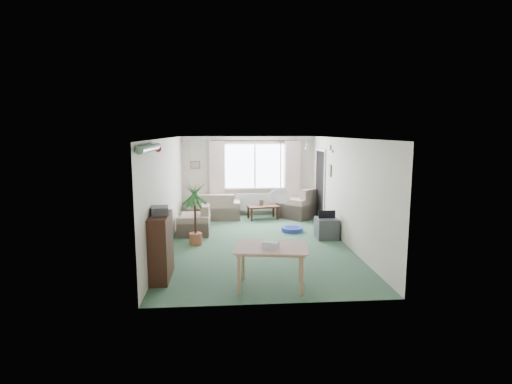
{
  "coord_description": "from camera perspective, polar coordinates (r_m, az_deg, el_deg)",
  "views": [
    {
      "loc": [
        -0.74,
        -8.84,
        2.55
      ],
      "look_at": [
        0.0,
        0.3,
        1.15
      ],
      "focal_mm": 28.0,
      "sensor_mm": 36.0,
      "label": 1
    }
  ],
  "objects": [
    {
      "name": "ground",
      "position": [
        9.23,
        0.15,
        -7.36
      ],
      "size": [
        6.5,
        6.5,
        0.0
      ],
      "primitive_type": "plane",
      "color": "#32533B"
    },
    {
      "name": "dining_table",
      "position": [
        6.66,
        2.15,
        -10.71
      ],
      "size": [
        1.18,
        0.88,
        0.68
      ],
      "primitive_type": "cube",
      "rotation": [
        0.0,
        0.0,
        -0.15
      ],
      "color": "#9E7556",
      "rests_on": "ground"
    },
    {
      "name": "houseplant",
      "position": [
        9.07,
        -8.7,
        -3.03
      ],
      "size": [
        0.79,
        0.79,
        1.45
      ],
      "primitive_type": "cylinder",
      "rotation": [
        0.0,
        0.0,
        -0.34
      ],
      "color": "#1F5C27",
      "rests_on": "ground"
    },
    {
      "name": "radiator",
      "position": [
        12.26,
        -0.15,
        -1.43
      ],
      "size": [
        1.2,
        0.1,
        0.55
      ],
      "primitive_type": "cube",
      "color": "white"
    },
    {
      "name": "curtain_right",
      "position": [
        12.22,
        5.26,
        2.63
      ],
      "size": [
        0.45,
        0.08,
        2.0
      ],
      "primitive_type": "cube",
      "color": "beige"
    },
    {
      "name": "window",
      "position": [
        12.15,
        -0.17,
        3.72
      ],
      "size": [
        1.8,
        0.03,
        1.3
      ],
      "primitive_type": "cube",
      "color": "white"
    },
    {
      "name": "sofa",
      "position": [
        11.8,
        -6.01,
        -1.98
      ],
      "size": [
        1.51,
        0.81,
        0.75
      ],
      "primitive_type": "cube",
      "rotation": [
        0.0,
        0.0,
        3.14
      ],
      "color": "beige",
      "rests_on": "ground"
    },
    {
      "name": "wall_picture_right",
      "position": [
        10.45,
        10.5,
        3.04
      ],
      "size": [
        0.03,
        0.24,
        0.3
      ],
      "primitive_type": "cube",
      "color": "brown"
    },
    {
      "name": "hifi_box",
      "position": [
        7.03,
        -13.56,
        -2.6
      ],
      "size": [
        0.33,
        0.39,
        0.14
      ],
      "primitive_type": "cube",
      "rotation": [
        0.0,
        0.0,
        0.15
      ],
      "color": "#3C3D41",
      "rests_on": "bookshelf"
    },
    {
      "name": "gift_box",
      "position": [
        6.47,
        2.12,
        -7.59
      ],
      "size": [
        0.3,
        0.26,
        0.12
      ],
      "primitive_type": "cube",
      "rotation": [
        0.0,
        0.0,
        -0.39
      ],
      "color": "silver",
      "rests_on": "dining_table"
    },
    {
      "name": "pet_bed",
      "position": [
        10.34,
        5.17,
        -5.32
      ],
      "size": [
        0.72,
        0.72,
        0.11
      ],
      "primitive_type": "cylinder",
      "rotation": [
        0.0,
        0.0,
        0.39
      ],
      "color": "#22349C",
      "rests_on": "ground"
    },
    {
      "name": "curtain_rod",
      "position": [
        12.03,
        -0.14,
        7.34
      ],
      "size": [
        2.6,
        0.03,
        0.03
      ],
      "primitive_type": "cube",
      "color": "black"
    },
    {
      "name": "armchair_corner",
      "position": [
        11.96,
        6.12,
        -1.53
      ],
      "size": [
        1.36,
        1.35,
        0.88
      ],
      "primitive_type": "cube",
      "rotation": [
        0.0,
        0.0,
        3.88
      ],
      "color": "tan",
      "rests_on": "ground"
    },
    {
      "name": "tv_cube",
      "position": [
        9.76,
        10.02,
        -5.1
      ],
      "size": [
        0.49,
        0.54,
        0.49
      ],
      "primitive_type": "cube",
      "rotation": [
        0.0,
        0.0,
        0.0
      ],
      "color": "#3F4044",
      "rests_on": "ground"
    },
    {
      "name": "photo_frame",
      "position": [
        11.69,
        0.78,
        -1.53
      ],
      "size": [
        0.12,
        0.03,
        0.16
      ],
      "primitive_type": "cube",
      "rotation": [
        0.0,
        0.0,
        -0.12
      ],
      "color": "brown",
      "rests_on": "coffee_table"
    },
    {
      "name": "bookshelf",
      "position": [
        7.17,
        -13.39,
        -7.61
      ],
      "size": [
        0.31,
        0.93,
        1.13
      ],
      "primitive_type": "cube",
      "rotation": [
        0.0,
        0.0,
        0.0
      ],
      "color": "black",
      "rests_on": "ground"
    },
    {
      "name": "bauble_cluster_b",
      "position": [
        8.86,
        10.75,
        6.4
      ],
      "size": [
        0.2,
        0.2,
        0.2
      ],
      "primitive_type": "sphere",
      "color": "silver"
    },
    {
      "name": "wall_picture_back",
      "position": [
        12.14,
        -8.69,
        3.85
      ],
      "size": [
        0.28,
        0.03,
        0.22
      ],
      "primitive_type": "cube",
      "color": "brown"
    },
    {
      "name": "bauble_cluster_a",
      "position": [
        9.96,
        7.25,
        6.71
      ],
      "size": [
        0.2,
        0.2,
        0.2
      ],
      "primitive_type": "sphere",
      "color": "silver"
    },
    {
      "name": "tinsel_garland",
      "position": [
        6.65,
        -14.94,
        6.07
      ],
      "size": [
        1.6,
        1.6,
        0.12
      ],
      "primitive_type": "cylinder",
      "color": "#196626"
    },
    {
      "name": "doorway",
      "position": [
        11.48,
        9.16,
        0.8
      ],
      "size": [
        0.03,
        0.95,
        2.0
      ],
      "primitive_type": "cube",
      "color": "black"
    },
    {
      "name": "curtain_left",
      "position": [
        12.04,
        -5.6,
        2.53
      ],
      "size": [
        0.45,
        0.08,
        2.0
      ],
      "primitive_type": "cube",
      "color": "beige"
    },
    {
      "name": "pendant_lamp",
      "position": [
        6.69,
        3.5,
        -0.53
      ],
      "size": [
        0.36,
        0.36,
        0.36
      ],
      "primitive_type": "sphere",
      "color": "white"
    },
    {
      "name": "coffee_table",
      "position": [
        11.71,
        0.98,
        -2.91
      ],
      "size": [
        0.96,
        0.65,
        0.4
      ],
      "primitive_type": "cube",
      "rotation": [
        0.0,
        0.0,
        0.19
      ],
      "color": "black",
      "rests_on": "ground"
    },
    {
      "name": "armchair_left",
      "position": [
        10.08,
        -8.86,
        -3.95
      ],
      "size": [
        0.79,
        0.83,
        0.73
      ],
      "primitive_type": "cube",
      "rotation": [
        0.0,
        0.0,
        -1.6
      ],
      "color": "beige",
      "rests_on": "ground"
    }
  ]
}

